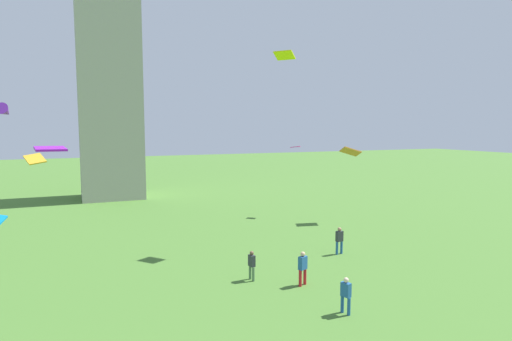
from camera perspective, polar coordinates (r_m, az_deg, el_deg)
person_0 at (r=27.44m, az=11.22°, el=-9.08°), size 0.53×0.31×1.72m
person_1 at (r=19.16m, az=12.06°, el=-15.95°), size 0.35×0.48×1.61m
person_2 at (r=22.55m, az=-0.58°, el=-12.50°), size 0.28×0.48×1.57m
person_3 at (r=21.95m, az=6.34°, el=-12.77°), size 0.52×0.42×1.75m
kite_flying_0 at (r=36.74m, az=12.67°, el=2.52°), size 1.63×1.43×0.95m
kite_flying_1 at (r=15.62m, az=-26.08°, el=2.67°), size 1.09×1.45×0.14m
kite_flying_4 at (r=30.98m, az=-30.81°, el=6.88°), size 1.09×1.44×1.10m
kite_flying_5 at (r=28.71m, az=3.86°, el=15.30°), size 1.44×1.50×0.50m
kite_flying_7 at (r=28.84m, az=-27.76°, el=1.40°), size 1.36×1.55×0.66m
kite_flying_8 at (r=38.54m, az=5.36°, el=3.21°), size 1.03×0.99×0.15m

